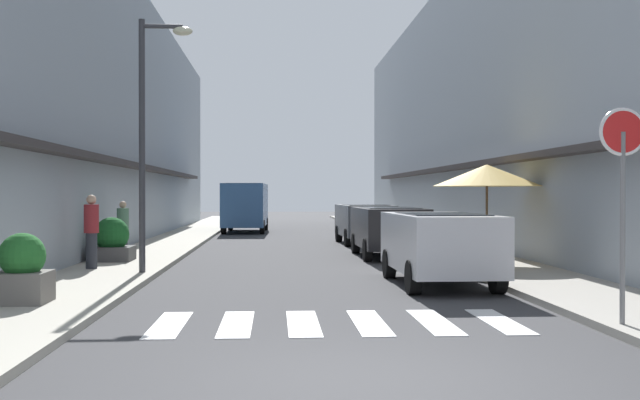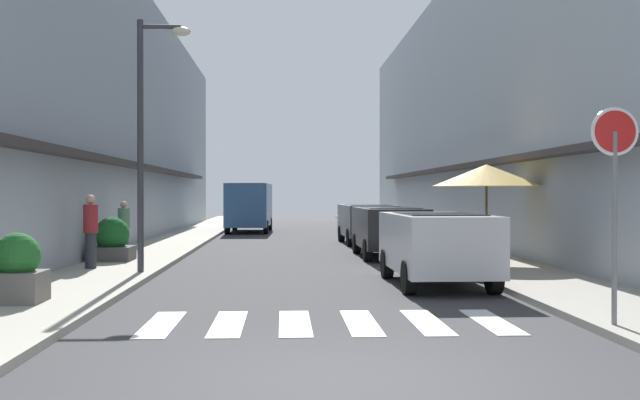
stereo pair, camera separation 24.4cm
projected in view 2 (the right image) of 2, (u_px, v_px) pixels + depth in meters
name	position (u px, v px, depth m)	size (l,w,h in m)	color
ground_plane	(302.00, 247.00, 26.41)	(104.95, 104.95, 0.00)	#38383A
sidewalk_left	(168.00, 246.00, 26.19)	(2.29, 66.78, 0.12)	#ADA899
sidewalk_right	(433.00, 245.00, 26.64)	(2.29, 66.78, 0.12)	#9E998E
building_row_left	(73.00, 114.00, 27.36)	(5.50, 44.93, 9.52)	#939EA8
building_row_right	(522.00, 107.00, 28.16)	(5.50, 44.93, 10.26)	#939EA8
crosswalk	(328.00, 323.00, 10.81)	(5.20, 2.20, 0.01)	silver
parked_car_near	(436.00, 240.00, 15.22)	(1.85, 4.16, 1.47)	silver
parked_car_mid	(389.00, 226.00, 22.08)	(1.84, 4.34, 1.47)	black
parked_car_far	(367.00, 219.00, 27.95)	(1.92, 4.18, 1.47)	#4C5156
delivery_van	(250.00, 203.00, 36.70)	(2.14, 5.46, 2.37)	#33598C
round_street_sign	(615.00, 158.00, 10.00)	(0.65, 0.07, 2.89)	slate
street_lamp	(149.00, 119.00, 16.77)	(1.19, 0.28, 5.62)	#38383D
cafe_umbrella	(487.00, 176.00, 19.03)	(2.73, 2.73, 2.49)	#262626
planter_corner	(17.00, 270.00, 12.07)	(0.82, 0.82, 1.12)	slate
planter_midblock	(112.00, 241.00, 19.68)	(1.08, 1.08, 1.13)	#4C4C4C
pedestrian_walking_near	(91.00, 230.00, 17.58)	(0.34, 0.34, 1.72)	#282B33
pedestrian_walking_far	(124.00, 227.00, 21.56)	(0.34, 0.34, 1.54)	#282B33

